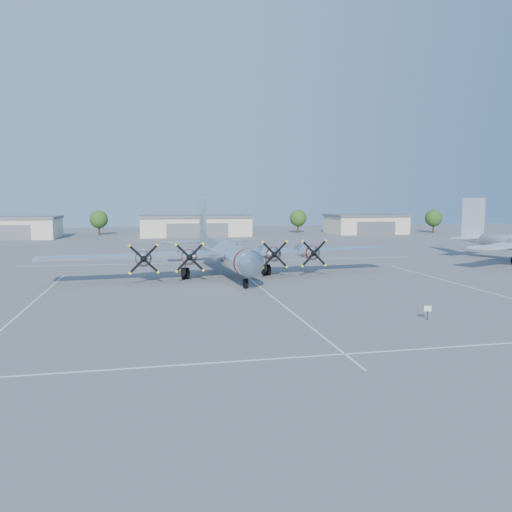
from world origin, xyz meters
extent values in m
plane|color=#5F5F62|center=(0.00, 0.00, 0.00)|extent=(260.00, 260.00, 0.00)
cube|color=silver|center=(-22.00, -5.00, 0.01)|extent=(0.15, 40.00, 0.01)
cube|color=silver|center=(0.00, -5.00, 0.01)|extent=(0.15, 40.00, 0.01)
cube|color=silver|center=(22.00, -5.00, 0.01)|extent=(0.15, 40.00, 0.01)
cube|color=silver|center=(0.00, -22.00, 0.01)|extent=(60.00, 0.15, 0.01)
cube|color=silver|center=(0.00, 25.00, 0.01)|extent=(60.00, 0.15, 0.01)
cube|color=beige|center=(-45.00, 82.00, 2.40)|extent=(22.00, 14.00, 4.80)
cube|color=slate|center=(-45.00, 82.00, 5.10)|extent=(22.60, 14.60, 0.60)
cube|color=slate|center=(-45.00, 74.95, 1.80)|extent=(12.10, 0.20, 3.60)
cube|color=beige|center=(0.00, 82.00, 2.40)|extent=(28.00, 14.00, 4.80)
cube|color=slate|center=(0.00, 82.00, 5.10)|extent=(28.60, 14.60, 0.60)
cube|color=slate|center=(0.00, 74.95, 1.80)|extent=(15.40, 0.20, 3.60)
cube|color=beige|center=(48.00, 82.00, 2.40)|extent=(20.00, 14.00, 4.80)
cube|color=slate|center=(48.00, 82.00, 5.10)|extent=(20.60, 14.60, 0.60)
cube|color=slate|center=(48.00, 74.95, 1.80)|extent=(11.00, 0.20, 3.60)
cylinder|color=#382619|center=(-25.00, 90.00, 1.40)|extent=(0.50, 0.50, 2.80)
sphere|color=#2B4E16|center=(-25.00, 90.00, 4.24)|extent=(4.80, 4.80, 4.80)
cylinder|color=#382619|center=(30.00, 88.00, 1.40)|extent=(0.50, 0.50, 2.80)
sphere|color=#2B4E16|center=(30.00, 88.00, 4.24)|extent=(4.80, 4.80, 4.80)
cylinder|color=#382619|center=(68.00, 80.00, 1.40)|extent=(0.50, 0.50, 2.80)
sphere|color=#2B4E16|center=(68.00, 80.00, 4.24)|extent=(4.80, 4.80, 4.80)
cylinder|color=black|center=(9.57, -15.14, 0.42)|extent=(0.06, 0.06, 0.85)
cube|color=white|center=(9.57, -15.14, 0.90)|extent=(0.58, 0.15, 0.42)
camera|label=1|loc=(-11.28, -49.54, 9.24)|focal=35.00mm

